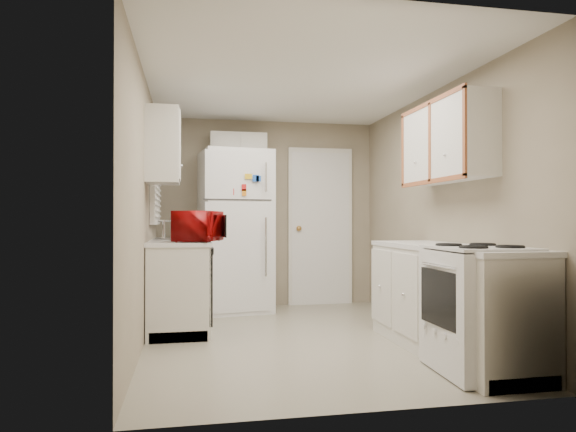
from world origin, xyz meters
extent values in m
plane|color=#AFA894|center=(0.00, 0.00, 0.00)|extent=(3.80, 3.80, 0.00)
plane|color=white|center=(0.00, 0.00, 2.40)|extent=(3.80, 3.80, 0.00)
plane|color=gray|center=(-1.40, 0.00, 1.20)|extent=(3.80, 3.80, 0.00)
plane|color=gray|center=(1.40, 0.00, 1.20)|extent=(3.80, 3.80, 0.00)
plane|color=gray|center=(0.00, 1.90, 1.20)|extent=(2.80, 2.80, 0.00)
plane|color=gray|center=(0.00, -1.90, 1.20)|extent=(2.80, 2.80, 0.00)
cube|color=silver|center=(-1.10, 0.90, 0.45)|extent=(0.60, 1.80, 0.90)
cube|color=black|center=(-0.81, 0.30, 0.49)|extent=(0.03, 0.58, 0.72)
cube|color=gray|center=(-1.10, 1.05, 0.86)|extent=(0.54, 0.74, 0.16)
imported|color=#940809|center=(-0.92, 0.28, 1.05)|extent=(0.59, 0.44, 0.35)
imported|color=white|center=(-1.15, 1.46, 1.00)|extent=(0.10, 0.10, 0.18)
cube|color=silver|center=(-1.36, 1.05, 1.60)|extent=(0.10, 0.98, 1.08)
cube|color=silver|center=(-1.25, 0.22, 1.80)|extent=(0.30, 0.45, 0.70)
cube|color=white|center=(-0.46, 1.57, 0.97)|extent=(0.90, 0.88, 1.95)
cube|color=silver|center=(-0.40, 1.75, 2.00)|extent=(0.70, 0.30, 0.40)
cube|color=white|center=(0.70, 1.86, 1.02)|extent=(0.86, 0.06, 2.08)
cube|color=silver|center=(1.10, -0.80, 0.45)|extent=(0.60, 2.00, 0.90)
cube|color=white|center=(1.04, -1.34, 0.45)|extent=(0.63, 0.76, 0.89)
cube|color=silver|center=(1.25, -0.50, 1.80)|extent=(0.30, 1.20, 0.70)
camera|label=1|loc=(-1.01, -4.71, 1.10)|focal=32.00mm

